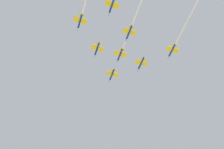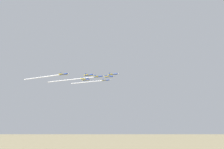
{
  "view_description": "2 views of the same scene",
  "coord_description": "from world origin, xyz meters",
  "px_view_note": "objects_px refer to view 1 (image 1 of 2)",
  "views": [
    {
      "loc": [
        -101.51,
        9.58,
        2.89
      ],
      "look_at": [
        -3.23,
        18.99,
        153.1
      ],
      "focal_mm": 41.19,
      "sensor_mm": 36.0,
      "label": 1
    },
    {
      "loc": [
        156.79,
        -79.73,
        122.38
      ],
      "look_at": [
        -12.34,
        23.41,
        154.62
      ],
      "focal_mm": 33.49,
      "sensor_mm": 36.0,
      "label": 2
    }
  ],
  "objects_px": {
    "jet_starboard_inner": "(141,64)",
    "jet_port_inner": "(97,49)",
    "jet_port_trail": "(129,33)",
    "jet_starboard_trail": "(112,6)",
    "jet_port_outer": "(135,18)",
    "jet_lead": "(112,75)",
    "jet_center_rear": "(186,23)"
  },
  "relations": [
    {
      "from": "jet_lead",
      "to": "jet_center_rear",
      "type": "distance_m",
      "value": 59.74
    },
    {
      "from": "jet_starboard_inner",
      "to": "jet_port_trail",
      "type": "distance_m",
      "value": 24.32
    },
    {
      "from": "jet_starboard_inner",
      "to": "jet_port_outer",
      "type": "xyz_separation_m",
      "value": [
        -32.55,
        2.66,
        0.75
      ]
    },
    {
      "from": "jet_port_outer",
      "to": "jet_starboard_trail",
      "type": "height_order",
      "value": "jet_starboard_trail"
    },
    {
      "from": "jet_port_inner",
      "to": "jet_starboard_inner",
      "type": "bearing_deg",
      "value": 0.0
    },
    {
      "from": "jet_center_rear",
      "to": "jet_starboard_trail",
      "type": "height_order",
      "value": "jet_starboard_trail"
    },
    {
      "from": "jet_starboard_inner",
      "to": "jet_port_trail",
      "type": "relative_size",
      "value": 1.0
    },
    {
      "from": "jet_lead",
      "to": "jet_port_trail",
      "type": "xyz_separation_m",
      "value": [
        -31.34,
        -13.82,
        -1.23
      ]
    },
    {
      "from": "jet_port_inner",
      "to": "jet_starboard_trail",
      "type": "xyz_separation_m",
      "value": [
        -28.49,
        -12.56,
        -0.98
      ]
    },
    {
      "from": "jet_port_outer",
      "to": "jet_center_rear",
      "type": "bearing_deg",
      "value": -12.12
    },
    {
      "from": "jet_starboard_inner",
      "to": "jet_port_inner",
      "type": "bearing_deg",
      "value": -180.0
    },
    {
      "from": "jet_port_inner",
      "to": "jet_lead",
      "type": "bearing_deg",
      "value": 45.0
    },
    {
      "from": "jet_port_inner",
      "to": "jet_port_outer",
      "type": "bearing_deg",
      "value": -61.53
    },
    {
      "from": "jet_starboard_inner",
      "to": "jet_starboard_trail",
      "type": "height_order",
      "value": "jet_starboard_trail"
    },
    {
      "from": "jet_starboard_inner",
      "to": "jet_starboard_trail",
      "type": "xyz_separation_m",
      "value": [
        -41.05,
        15.93,
        1.48
      ]
    },
    {
      "from": "jet_port_outer",
      "to": "jet_center_rear",
      "type": "distance_m",
      "value": 31.85
    },
    {
      "from": "jet_lead",
      "to": "jet_port_outer",
      "type": "distance_m",
      "value": 44.28
    },
    {
      "from": "jet_port_inner",
      "to": "jet_port_trail",
      "type": "relative_size",
      "value": 1.0
    },
    {
      "from": "jet_port_inner",
      "to": "jet_port_outer",
      "type": "distance_m",
      "value": 32.71
    },
    {
      "from": "jet_center_rear",
      "to": "jet_port_trail",
      "type": "relative_size",
      "value": 5.25
    },
    {
      "from": "jet_port_trail",
      "to": "jet_port_outer",
      "type": "bearing_deg",
      "value": -90.0
    },
    {
      "from": "jet_port_trail",
      "to": "jet_starboard_trail",
      "type": "distance_m",
      "value": 19.99
    },
    {
      "from": "jet_port_inner",
      "to": "jet_starboard_trail",
      "type": "distance_m",
      "value": 31.15
    },
    {
      "from": "jet_port_inner",
      "to": "jet_port_trail",
      "type": "height_order",
      "value": "jet_port_inner"
    },
    {
      "from": "jet_port_trail",
      "to": "jet_starboard_trail",
      "type": "height_order",
      "value": "jet_starboard_trail"
    },
    {
      "from": "jet_center_rear",
      "to": "jet_port_trail",
      "type": "bearing_deg",
      "value": 151.77
    },
    {
      "from": "jet_starboard_inner",
      "to": "jet_port_trail",
      "type": "xyz_separation_m",
      "value": [
        -23.38,
        6.71,
        0.05
      ]
    },
    {
      "from": "jet_center_rear",
      "to": "jet_starboard_trail",
      "type": "bearing_deg",
      "value": 174.79
    },
    {
      "from": "jet_port_inner",
      "to": "jet_port_outer",
      "type": "relative_size",
      "value": 0.15
    },
    {
      "from": "jet_starboard_inner",
      "to": "jet_port_outer",
      "type": "height_order",
      "value": "jet_port_outer"
    },
    {
      "from": "jet_port_inner",
      "to": "jet_center_rear",
      "type": "height_order",
      "value": "jet_port_inner"
    },
    {
      "from": "jet_lead",
      "to": "jet_port_trail",
      "type": "relative_size",
      "value": 1.0
    }
  ]
}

